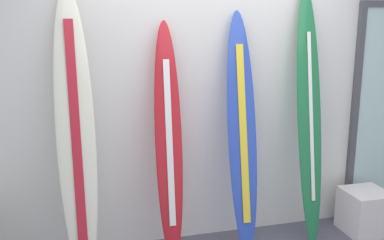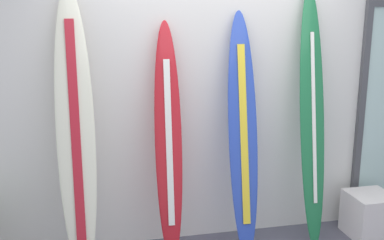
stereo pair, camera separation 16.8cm
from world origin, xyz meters
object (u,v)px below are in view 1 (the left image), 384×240
surfboard_crimson (169,145)px  surfboard_ivory (76,136)px  surfboard_emerald (309,119)px  surfboard_cobalt (242,134)px  display_block_left (365,211)px

surfboard_crimson → surfboard_ivory: bearing=-177.4°
surfboard_emerald → surfboard_cobalt: bearing=-179.0°
surfboard_cobalt → display_block_left: (1.22, -0.08, -0.82)m
surfboard_crimson → surfboard_emerald: 1.27m
surfboard_crimson → surfboard_cobalt: bearing=-1.3°
surfboard_ivory → display_block_left: size_ratio=5.49×
surfboard_ivory → surfboard_crimson: 0.74m
surfboard_ivory → surfboard_cobalt: surfboard_ivory is taller
surfboard_ivory → display_block_left: bearing=-1.3°
surfboard_cobalt → surfboard_emerald: (0.63, 0.01, 0.09)m
surfboard_ivory → surfboard_cobalt: bearing=0.8°
surfboard_crimson → surfboard_emerald: bearing=-0.1°
surfboard_ivory → surfboard_crimson: surfboard_ivory is taller
surfboard_ivory → surfboard_cobalt: 1.36m
surfboard_cobalt → surfboard_crimson: bearing=178.7°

